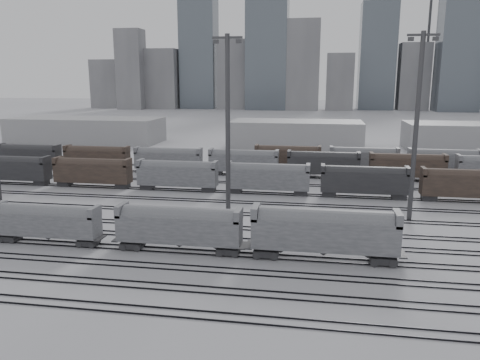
% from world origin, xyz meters
% --- Properties ---
extents(ground, '(900.00, 900.00, 0.00)m').
position_xyz_m(ground, '(0.00, 0.00, 0.00)').
color(ground, silver).
rests_on(ground, ground).
extents(tracks, '(220.00, 71.50, 0.16)m').
position_xyz_m(tracks, '(0.00, 17.50, 0.08)').
color(tracks, black).
rests_on(tracks, ground).
extents(hopper_car_a, '(13.64, 2.71, 4.88)m').
position_xyz_m(hopper_car_a, '(-16.60, 1.00, 3.01)').
color(hopper_car_a, '#262629').
rests_on(hopper_car_a, ground).
extents(hopper_car_b, '(15.12, 3.00, 5.41)m').
position_xyz_m(hopper_car_b, '(0.68, 1.00, 3.34)').
color(hopper_car_b, '#262629').
rests_on(hopper_car_b, ground).
extents(hopper_car_c, '(16.60, 3.30, 5.94)m').
position_xyz_m(hopper_car_c, '(17.83, 1.00, 3.67)').
color(hopper_car_c, '#262629').
rests_on(hopper_car_c, ground).
extents(light_mast_c, '(4.26, 0.68, 26.62)m').
position_xyz_m(light_mast_c, '(3.89, 15.33, 14.12)').
color(light_mast_c, '#3C3C3F').
rests_on(light_mast_c, ground).
extents(light_mast_d, '(4.31, 0.69, 26.93)m').
position_xyz_m(light_mast_d, '(30.48, 19.12, 14.28)').
color(light_mast_d, '#3C3C3F').
rests_on(light_mast_d, ground).
extents(bg_string_near, '(151.00, 3.00, 5.60)m').
position_xyz_m(bg_string_near, '(8.00, 32.00, 2.80)').
color(bg_string_near, gray).
rests_on(bg_string_near, ground).
extents(bg_string_mid, '(151.00, 3.00, 5.60)m').
position_xyz_m(bg_string_mid, '(18.00, 48.00, 2.80)').
color(bg_string_mid, '#262629').
rests_on(bg_string_mid, ground).
extents(bg_string_far, '(66.00, 3.00, 5.60)m').
position_xyz_m(bg_string_far, '(35.50, 56.00, 2.80)').
color(bg_string_far, '#4C3A30').
rests_on(bg_string_far, ground).
extents(warehouse_left, '(50.00, 18.00, 8.00)m').
position_xyz_m(warehouse_left, '(-60.00, 95.00, 4.00)').
color(warehouse_left, '#A3A3A6').
rests_on(warehouse_left, ground).
extents(warehouse_mid, '(40.00, 18.00, 8.00)m').
position_xyz_m(warehouse_mid, '(10.00, 95.00, 4.00)').
color(warehouse_mid, '#A3A3A6').
rests_on(warehouse_mid, ground).
extents(warehouse_right, '(35.00, 18.00, 8.00)m').
position_xyz_m(warehouse_right, '(60.00, 95.00, 4.00)').
color(warehouse_right, '#A3A3A6').
rests_on(warehouse_right, ground).
extents(skyline, '(316.00, 22.40, 95.00)m').
position_xyz_m(skyline, '(10.84, 280.00, 34.73)').
color(skyline, gray).
rests_on(skyline, ground).
extents(crane_left, '(42.00, 1.80, 100.00)m').
position_xyz_m(crane_left, '(-28.74, 305.00, 57.39)').
color(crane_left, '#3C3C3F').
rests_on(crane_left, ground).
extents(crane_right, '(42.00, 1.80, 100.00)m').
position_xyz_m(crane_right, '(91.26, 305.00, 57.39)').
color(crane_right, '#3C3C3F').
rests_on(crane_right, ground).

